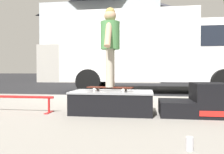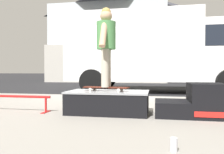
% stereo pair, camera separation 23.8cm
% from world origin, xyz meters
% --- Properties ---
extents(ground_plane, '(140.00, 140.00, 0.00)m').
position_xyz_m(ground_plane, '(0.00, 0.00, 0.00)').
color(ground_plane, black).
extents(sidewalk_slab, '(50.00, 5.00, 0.12)m').
position_xyz_m(sidewalk_slab, '(0.00, -3.00, 0.06)').
color(sidewalk_slab, gray).
rests_on(sidewalk_slab, ground).
extents(skate_box, '(1.35, 0.74, 0.38)m').
position_xyz_m(skate_box, '(0.52, -3.30, 0.32)').
color(skate_box, black).
rests_on(skate_box, sidewalk_slab).
extents(kicker_ramp, '(1.05, 0.70, 0.52)m').
position_xyz_m(kicker_ramp, '(1.92, -3.30, 0.34)').
color(kicker_ramp, black).
rests_on(kicker_ramp, sidewalk_slab).
extents(grind_rail, '(1.60, 0.28, 0.29)m').
position_xyz_m(grind_rail, '(-1.27, -3.43, 0.34)').
color(grind_rail, red).
rests_on(grind_rail, sidewalk_slab).
extents(skateboard, '(0.80, 0.30, 0.07)m').
position_xyz_m(skateboard, '(0.48, -3.29, 0.55)').
color(skateboard, '#4C1E14').
rests_on(skateboard, skate_box).
extents(skater_kid, '(0.32, 0.69, 1.34)m').
position_xyz_m(skater_kid, '(0.48, -3.29, 1.35)').
color(skater_kid, '#B7AD99').
rests_on(skater_kid, skateboard).
extents(soda_can, '(0.07, 0.07, 0.13)m').
position_xyz_m(soda_can, '(1.47, -5.02, 0.18)').
color(soda_can, silver).
rests_on(soda_can, sidewalk_slab).
extents(box_truck, '(6.91, 2.63, 3.05)m').
position_xyz_m(box_truck, '(1.38, 2.20, 1.70)').
color(box_truck, white).
rests_on(box_truck, ground).
extents(house_behind, '(9.54, 8.22, 8.40)m').
position_xyz_m(house_behind, '(-2.43, 13.13, 4.24)').
color(house_behind, silver).
rests_on(house_behind, ground).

